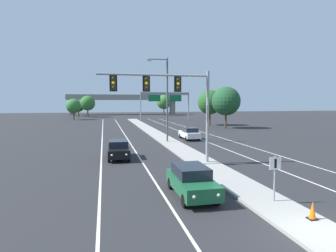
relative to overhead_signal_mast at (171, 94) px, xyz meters
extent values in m
plane|color=#28282B|center=(2.71, -12.96, -5.51)|extent=(260.00, 260.00, 0.00)
cube|color=#9E9B93|center=(2.71, 5.04, -5.43)|extent=(2.40, 110.00, 0.15)
cube|color=silver|center=(-1.99, 12.04, -5.50)|extent=(0.14, 100.00, 0.01)
cube|color=silver|center=(7.41, 12.04, -5.50)|extent=(0.14, 100.00, 0.01)
cube|color=silver|center=(-5.29, 12.04, -5.50)|extent=(0.14, 100.00, 0.01)
cube|color=silver|center=(10.71, 12.04, -5.50)|extent=(0.14, 100.00, 0.01)
cylinder|color=gray|center=(3.00, 0.01, -1.76)|extent=(0.24, 0.24, 7.20)
cylinder|color=gray|center=(-1.25, 0.01, 1.44)|extent=(8.50, 0.16, 0.16)
cube|color=black|center=(0.57, 0.05, 0.79)|extent=(0.56, 0.06, 1.20)
cube|color=#38330F|center=(0.57, 0.01, 0.79)|extent=(0.32, 0.32, 1.00)
sphere|color=#282828|center=(0.57, -0.16, 1.11)|extent=(0.22, 0.22, 0.22)
sphere|color=#F2A819|center=(0.57, -0.16, 0.79)|extent=(0.22, 0.22, 0.22)
sphere|color=#282828|center=(0.57, -0.16, 0.47)|extent=(0.22, 0.22, 0.22)
cube|color=black|center=(-1.86, 0.05, 0.79)|extent=(0.56, 0.06, 1.20)
cube|color=#38330F|center=(-1.86, 0.01, 0.79)|extent=(0.32, 0.32, 1.00)
sphere|color=#282828|center=(-1.86, -0.16, 1.11)|extent=(0.22, 0.22, 0.22)
sphere|color=#F2A819|center=(-1.86, -0.16, 0.79)|extent=(0.22, 0.22, 0.22)
sphere|color=#282828|center=(-1.86, -0.16, 0.47)|extent=(0.22, 0.22, 0.22)
cube|color=black|center=(-4.28, 0.05, 0.79)|extent=(0.56, 0.06, 1.20)
cube|color=#38330F|center=(-4.28, 0.01, 0.79)|extent=(0.32, 0.32, 1.00)
sphere|color=#282828|center=(-4.28, -0.16, 1.11)|extent=(0.22, 0.22, 0.22)
sphere|color=#F2A819|center=(-4.28, -0.16, 0.79)|extent=(0.22, 0.22, 0.22)
sphere|color=#282828|center=(-4.28, -0.16, 0.47)|extent=(0.22, 0.22, 0.22)
cylinder|color=gray|center=(2.99, -9.37, -4.26)|extent=(0.08, 0.08, 2.20)
cube|color=white|center=(2.99, -9.40, -3.51)|extent=(0.60, 0.03, 0.60)
cube|color=black|center=(2.99, -9.42, -3.51)|extent=(0.12, 0.01, 0.44)
cylinder|color=#4C4C51|center=(2.47, 12.50, -0.36)|extent=(0.20, 0.20, 10.00)
cylinder|color=#4C4C51|center=(1.37, 12.50, 4.44)|extent=(2.20, 0.12, 0.12)
cube|color=#B7B7B2|center=(0.27, 12.50, 4.29)|extent=(0.56, 0.28, 0.20)
cube|color=#195633|center=(-0.56, -7.41, -4.84)|extent=(1.81, 4.40, 0.70)
cube|color=black|center=(-0.56, -7.19, -4.21)|extent=(1.59, 2.38, 0.56)
sphere|color=#EAE5C6|center=(0.01, -9.59, -4.79)|extent=(0.18, 0.18, 0.18)
sphere|color=#EAE5C6|center=(-1.14, -9.59, -4.79)|extent=(0.18, 0.18, 0.18)
cylinder|color=black|center=(0.24, -8.91, -5.19)|extent=(0.22, 0.64, 0.64)
cylinder|color=black|center=(-1.36, -8.91, -5.19)|extent=(0.22, 0.64, 0.64)
cylinder|color=black|center=(0.24, -5.91, -5.19)|extent=(0.22, 0.64, 0.64)
cylinder|color=black|center=(-1.36, -5.91, -5.19)|extent=(0.22, 0.64, 0.64)
cube|color=black|center=(-3.81, 3.68, -4.84)|extent=(1.91, 4.44, 0.70)
cube|color=black|center=(-3.81, 3.90, -4.21)|extent=(1.64, 2.41, 0.56)
sphere|color=#EAE5C6|center=(-3.29, 1.49, -4.79)|extent=(0.18, 0.18, 0.18)
sphere|color=#EAE5C6|center=(-4.44, 1.52, -4.79)|extent=(0.18, 0.18, 0.18)
cylinder|color=black|center=(-3.05, 2.16, -5.19)|extent=(0.24, 0.65, 0.64)
cylinder|color=black|center=(-4.65, 2.20, -5.19)|extent=(0.24, 0.65, 0.64)
cylinder|color=black|center=(-2.97, 5.16, -5.19)|extent=(0.24, 0.65, 0.64)
cylinder|color=black|center=(-4.57, 5.20, -5.19)|extent=(0.24, 0.65, 0.64)
cube|color=silver|center=(5.94, 14.73, -4.84)|extent=(1.82, 4.41, 0.70)
cube|color=black|center=(5.94, 14.51, -4.21)|extent=(1.59, 2.38, 0.56)
sphere|color=#EAE5C6|center=(5.35, 16.91, -4.79)|extent=(0.18, 0.18, 0.18)
sphere|color=#EAE5C6|center=(6.50, 16.92, -4.79)|extent=(0.18, 0.18, 0.18)
cylinder|color=black|center=(5.13, 16.23, -5.19)|extent=(0.22, 0.64, 0.64)
cylinder|color=black|center=(6.73, 16.24, -5.19)|extent=(0.22, 0.64, 0.64)
cylinder|color=black|center=(5.14, 13.23, -5.19)|extent=(0.22, 0.64, 0.64)
cylinder|color=black|center=(6.74, 13.24, -5.19)|extent=(0.22, 0.64, 0.64)
cube|color=black|center=(3.26, -11.69, -5.34)|extent=(0.36, 0.36, 0.04)
cone|color=orange|center=(3.26, -11.69, -4.97)|extent=(0.28, 0.28, 0.70)
cylinder|color=gray|center=(4.41, 53.92, -1.76)|extent=(0.28, 0.28, 7.50)
cylinder|color=gray|center=(17.41, 53.92, -1.76)|extent=(0.28, 0.28, 7.50)
cube|color=gray|center=(10.91, 53.92, 1.59)|extent=(13.00, 0.36, 0.70)
cube|color=#0F6033|center=(8.05, 53.72, 0.39)|extent=(3.20, 0.08, 1.70)
cube|color=#0F6033|center=(13.77, 53.72, 0.39)|extent=(3.20, 0.08, 1.70)
cube|color=gray|center=(2.71, 91.71, 0.69)|extent=(42.40, 6.40, 1.10)
cube|color=gray|center=(2.71, 88.71, 1.69)|extent=(42.40, 0.36, 0.90)
cube|color=gray|center=(-16.49, 91.71, -2.68)|extent=(1.80, 2.40, 5.65)
cube|color=gray|center=(21.91, 91.71, -2.68)|extent=(1.80, 2.40, 5.65)
cylinder|color=#4C3823|center=(16.04, 80.12, -4.09)|extent=(0.36, 0.36, 2.83)
sphere|color=#387533|center=(16.04, 80.12, -0.60)|extent=(5.18, 5.18, 5.18)
cylinder|color=#4C3823|center=(17.24, 28.83, -4.04)|extent=(0.36, 0.36, 2.93)
sphere|color=#1E4C28|center=(17.24, 28.83, -0.44)|extent=(5.35, 5.35, 5.35)
cylinder|color=#4C3823|center=(-10.05, 74.79, -4.20)|extent=(0.36, 0.36, 2.61)
sphere|color=#2D6B2D|center=(-10.05, 74.79, -0.99)|extent=(4.77, 4.77, 4.77)
cylinder|color=#4C3823|center=(-13.13, 78.16, -4.48)|extent=(0.36, 0.36, 2.05)
sphere|color=#235623|center=(-13.13, 78.16, -1.96)|extent=(3.75, 3.75, 3.75)
cylinder|color=#4C3823|center=(-13.10, 61.55, -4.41)|extent=(0.36, 0.36, 2.19)
sphere|color=#2D6B2D|center=(-13.10, 61.55, -1.72)|extent=(4.01, 4.01, 4.01)
cylinder|color=#4C3823|center=(16.77, 35.93, -4.10)|extent=(0.36, 0.36, 2.81)
sphere|color=#235623|center=(16.77, 35.93, -0.64)|extent=(5.14, 5.14, 5.14)
camera|label=1|loc=(-5.00, -21.65, -0.56)|focal=31.00mm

